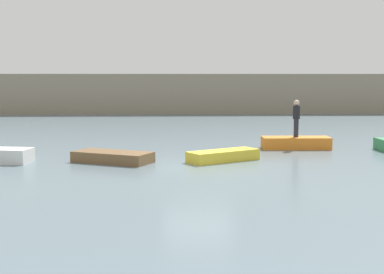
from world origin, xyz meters
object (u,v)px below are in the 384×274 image
at_px(rowboat_orange, 296,143).
at_px(person_dark_shirt, 296,116).
at_px(rowboat_brown, 113,157).
at_px(rowboat_yellow, 223,156).

height_order(rowboat_orange, person_dark_shirt, person_dark_shirt).
bearing_deg(person_dark_shirt, rowboat_orange, 0.00).
xyz_separation_m(rowboat_brown, rowboat_yellow, (4.26, 0.12, 0.01)).
relative_size(rowboat_brown, rowboat_yellow, 1.04).
bearing_deg(person_dark_shirt, rowboat_brown, -154.86).
height_order(rowboat_brown, rowboat_yellow, rowboat_yellow).
xyz_separation_m(rowboat_orange, person_dark_shirt, (0.00, 0.00, 1.21)).
bearing_deg(rowboat_yellow, rowboat_orange, 13.24).
relative_size(rowboat_brown, person_dark_shirt, 1.78).
bearing_deg(rowboat_yellow, rowboat_brown, 150.46).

